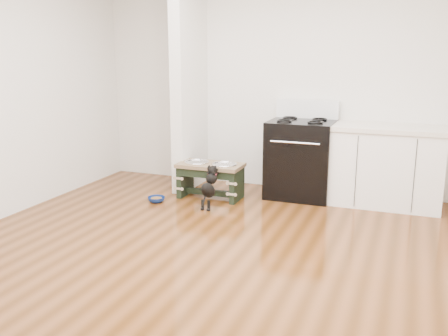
% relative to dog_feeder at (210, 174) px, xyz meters
% --- Properties ---
extents(ground, '(5.00, 5.00, 0.00)m').
position_rel_dog_feeder_xyz_m(ground, '(0.74, -1.70, -0.30)').
color(ground, '#49270D').
rests_on(ground, ground).
extents(room_shell, '(5.00, 5.00, 5.00)m').
position_rel_dog_feeder_xyz_m(room_shell, '(0.74, -1.70, 1.32)').
color(room_shell, silver).
rests_on(room_shell, ground).
extents(partition_wall, '(0.15, 0.80, 2.70)m').
position_rel_dog_feeder_xyz_m(partition_wall, '(-0.44, 0.40, 1.05)').
color(partition_wall, silver).
rests_on(partition_wall, ground).
extents(oven_range, '(0.76, 0.69, 1.14)m').
position_rel_dog_feeder_xyz_m(oven_range, '(0.99, 0.46, 0.18)').
color(oven_range, black).
rests_on(oven_range, ground).
extents(cabinet_run, '(1.24, 0.64, 0.91)m').
position_rel_dog_feeder_xyz_m(cabinet_run, '(1.97, 0.48, 0.15)').
color(cabinet_run, white).
rests_on(cabinet_run, ground).
extents(dog_feeder, '(0.77, 0.41, 0.44)m').
position_rel_dog_feeder_xyz_m(dog_feeder, '(0.00, 0.00, 0.00)').
color(dog_feeder, black).
rests_on(dog_feeder, ground).
extents(puppy, '(0.13, 0.39, 0.47)m').
position_rel_dog_feeder_xyz_m(puppy, '(0.14, -0.35, -0.04)').
color(puppy, black).
rests_on(puppy, ground).
extents(floor_bowl, '(0.25, 0.25, 0.06)m').
position_rel_dog_feeder_xyz_m(floor_bowl, '(-0.52, -0.39, -0.27)').
color(floor_bowl, navy).
rests_on(floor_bowl, ground).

